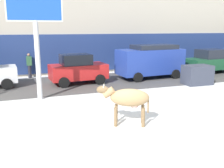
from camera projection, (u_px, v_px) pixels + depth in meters
The scene contains 9 objects.
ground_plane at pixel (131, 125), 9.29m from camera, with size 120.00×120.00×0.00m, color white.
road_strip at pixel (84, 83), 16.35m from camera, with size 60.00×5.60×0.01m, color #514F4C.
cow_tan at pixel (128, 98), 9.09m from camera, with size 1.91×1.11×1.54m.
billboard at pixel (35, 9), 11.65m from camera, with size 2.52×0.24×5.56m.
car_red_hatchback at pixel (78, 69), 15.99m from camera, with size 3.62×2.14×1.86m.
car_blue_van at pixel (150, 60), 17.74m from camera, with size 4.73×2.40×2.32m.
car_darkgreen_sedan at pixel (210, 61), 19.85m from camera, with size 4.32×2.24×1.84m.
pedestrian_near_billboard at pixel (29, 65), 17.84m from camera, with size 0.36×0.24×1.73m.
dumpster at pixel (197, 75), 15.81m from camera, with size 1.70×1.10×1.20m, color #383D4C.
Camera 1 is at (-3.55, -8.03, 3.45)m, focal length 40.81 mm.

